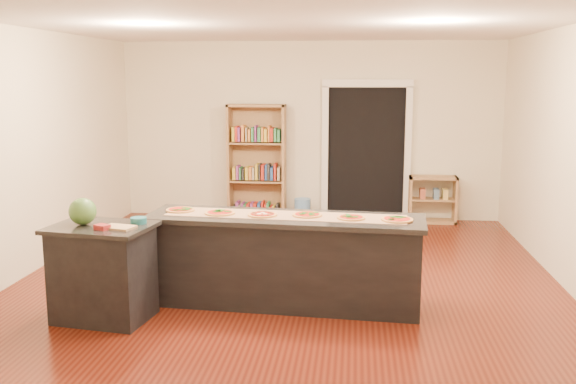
# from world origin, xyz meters

# --- Properties ---
(room) EXTENTS (6.00, 7.00, 2.80)m
(room) POSITION_xyz_m (0.00, 0.00, 1.40)
(room) COLOR beige
(room) RESTS_ON ground
(doorway) EXTENTS (1.40, 0.09, 2.21)m
(doorway) POSITION_xyz_m (0.90, 3.46, 1.20)
(doorway) COLOR black
(doorway) RESTS_ON room
(kitchen_island) EXTENTS (2.73, 0.74, 0.90)m
(kitchen_island) POSITION_xyz_m (0.05, -0.58, 0.45)
(kitchen_island) COLOR black
(kitchen_island) RESTS_ON ground
(side_counter) EXTENTS (0.91, 0.67, 0.90)m
(side_counter) POSITION_xyz_m (-1.59, -1.17, 0.45)
(side_counter) COLOR black
(side_counter) RESTS_ON ground
(bookshelf) EXTENTS (0.91, 0.32, 1.83)m
(bookshelf) POSITION_xyz_m (-0.82, 3.29, 0.91)
(bookshelf) COLOR #A27B4E
(bookshelf) RESTS_ON ground
(low_shelf) EXTENTS (0.73, 0.31, 0.73)m
(low_shelf) POSITION_xyz_m (1.94, 3.29, 0.37)
(low_shelf) COLOR #A27B4E
(low_shelf) RESTS_ON ground
(waste_bin) EXTENTS (0.25, 0.25, 0.37)m
(waste_bin) POSITION_xyz_m (-0.08, 3.12, 0.18)
(waste_bin) COLOR #598EC8
(waste_bin) RESTS_ON ground
(kraft_paper) EXTENTS (2.39, 0.60, 0.00)m
(kraft_paper) POSITION_xyz_m (0.05, -0.56, 0.90)
(kraft_paper) COLOR #9E7451
(kraft_paper) RESTS_ON kitchen_island
(watermelon) EXTENTS (0.25, 0.25, 0.25)m
(watermelon) POSITION_xyz_m (-1.76, -1.15, 1.03)
(watermelon) COLOR #144214
(watermelon) RESTS_ON side_counter
(cutting_board) EXTENTS (0.31, 0.25, 0.02)m
(cutting_board) POSITION_xyz_m (-1.39, -1.25, 0.91)
(cutting_board) COLOR tan
(cutting_board) RESTS_ON side_counter
(package_red) EXTENTS (0.16, 0.14, 0.05)m
(package_red) POSITION_xyz_m (-1.51, -1.32, 0.92)
(package_red) COLOR maroon
(package_red) RESTS_ON side_counter
(package_teal) EXTENTS (0.15, 0.15, 0.06)m
(package_teal) POSITION_xyz_m (-1.27, -1.05, 0.93)
(package_teal) COLOR #195966
(package_teal) RESTS_ON side_counter
(pizza_a) EXTENTS (0.30, 0.30, 0.02)m
(pizza_a) POSITION_xyz_m (-1.03, -0.46, 0.91)
(pizza_a) COLOR #AF8243
(pizza_a) RESTS_ON kitchen_island
(pizza_b) EXTENTS (0.31, 0.31, 0.02)m
(pizza_b) POSITION_xyz_m (-0.60, -0.56, 0.91)
(pizza_b) COLOR #AF8243
(pizza_b) RESTS_ON kitchen_island
(pizza_c) EXTENTS (0.30, 0.30, 0.02)m
(pizza_c) POSITION_xyz_m (-0.17, -0.60, 0.91)
(pizza_c) COLOR #AF8243
(pizza_c) RESTS_ON kitchen_island
(pizza_d) EXTENTS (0.27, 0.27, 0.02)m
(pizza_d) POSITION_xyz_m (0.27, -0.56, 0.91)
(pizza_d) COLOR #AF8243
(pizza_d) RESTS_ON kitchen_island
(pizza_e) EXTENTS (0.27, 0.27, 0.02)m
(pizza_e) POSITION_xyz_m (0.70, -0.64, 0.91)
(pizza_e) COLOR #AF8243
(pizza_e) RESTS_ON kitchen_island
(pizza_f) EXTENTS (0.29, 0.29, 0.02)m
(pizza_f) POSITION_xyz_m (1.14, -0.68, 0.91)
(pizza_f) COLOR #AF8243
(pizza_f) RESTS_ON kitchen_island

